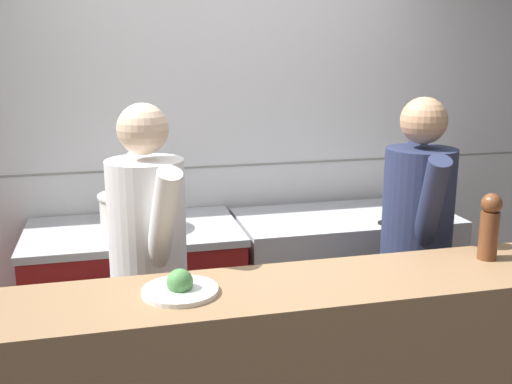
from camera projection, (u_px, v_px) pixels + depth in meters
name	position (u px, v px, depth m)	size (l,w,h in m)	color
wall_back_tiled	(223.00, 141.00, 3.71)	(8.00, 0.06, 2.60)	white
oven_range	(137.00, 304.00, 3.39)	(1.16, 0.71, 0.90)	maroon
prep_counter	(343.00, 285.00, 3.69)	(1.29, 0.65, 0.89)	#B7BABF
stock_pot	(132.00, 211.00, 3.24)	(0.36, 0.36, 0.20)	beige
chefs_knife	(398.00, 219.00, 3.48)	(0.38, 0.20, 0.02)	#B7BABF
plated_dish_main	(180.00, 287.00, 2.10)	(0.27, 0.27, 0.09)	white
pepper_mill	(489.00, 225.00, 2.41)	(0.08, 0.08, 0.28)	brown
chef_head_cook	(149.00, 269.00, 2.63)	(0.41, 0.72, 1.64)	black
chef_sous	(415.00, 248.00, 2.90)	(0.41, 0.72, 1.65)	black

